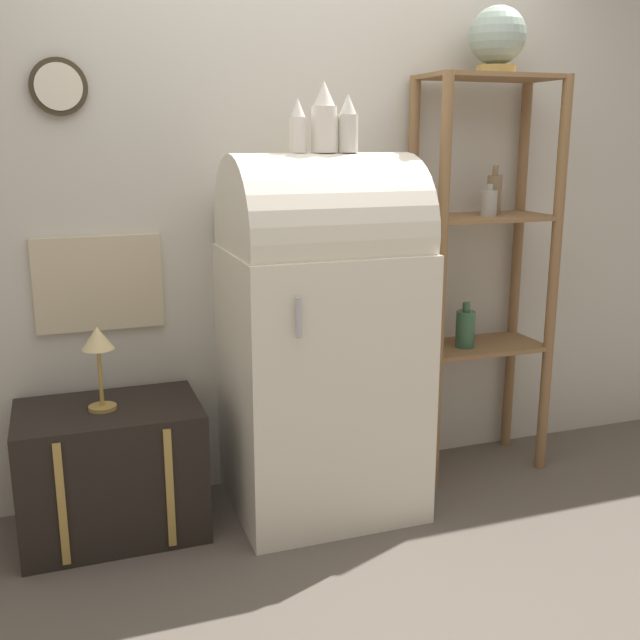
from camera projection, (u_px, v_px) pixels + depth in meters
ground_plane at (338, 525)px, 3.17m from camera, size 12.00×12.00×0.00m
wall_back at (293, 194)px, 3.37m from camera, size 7.00×0.09×2.70m
refrigerator at (321, 332)px, 3.18m from camera, size 0.78×0.70×1.54m
suitcase_trunk at (112, 470)px, 3.06m from camera, size 0.72×0.49×0.54m
shelf_unit at (482, 256)px, 3.52m from camera, size 0.65×0.35×1.87m
globe at (497, 38)px, 3.30m from camera, size 0.25×0.25×0.29m
vase_left at (298, 127)px, 2.96m from camera, size 0.07×0.07×0.21m
vase_center at (324, 120)px, 2.98m from camera, size 0.10×0.10×0.28m
vase_right at (348, 125)px, 3.00m from camera, size 0.08×0.08×0.23m
desk_lamp at (98, 348)px, 2.92m from camera, size 0.13×0.13×0.34m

